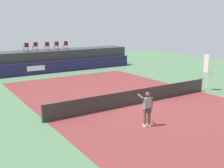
# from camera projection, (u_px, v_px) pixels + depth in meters

# --- Properties ---
(ground_plane) EXTENTS (48.00, 48.00, 0.00)m
(ground_plane) POSITION_uv_depth(u_px,v_px,m) (111.00, 94.00, 19.89)
(ground_plane) COLOR #4C704C
(court_inner) EXTENTS (12.00, 22.00, 0.00)m
(court_inner) POSITION_uv_depth(u_px,v_px,m) (137.00, 104.00, 17.44)
(court_inner) COLOR maroon
(court_inner) RESTS_ON ground
(sponsor_wall) EXTENTS (18.00, 0.22, 1.20)m
(sponsor_wall) POSITION_uv_depth(u_px,v_px,m) (57.00, 67.00, 28.35)
(sponsor_wall) COLOR #231E4C
(sponsor_wall) RESTS_ON ground
(spectator_platform) EXTENTS (18.00, 2.80, 2.20)m
(spectator_platform) POSITION_uv_depth(u_px,v_px,m) (50.00, 60.00, 29.71)
(spectator_platform) COLOR #38383D
(spectator_platform) RESTS_ON ground
(spectator_chair_far_left) EXTENTS (0.47, 0.47, 0.89)m
(spectator_chair_far_left) POSITION_uv_depth(u_px,v_px,m) (26.00, 47.00, 27.89)
(spectator_chair_far_left) COLOR #561919
(spectator_chair_far_left) RESTS_ON spectator_platform
(spectator_chair_left) EXTENTS (0.47, 0.47, 0.89)m
(spectator_chair_left) POSITION_uv_depth(u_px,v_px,m) (35.00, 46.00, 28.74)
(spectator_chair_left) COLOR #561919
(spectator_chair_left) RESTS_ON spectator_platform
(spectator_chair_center) EXTENTS (0.44, 0.44, 0.89)m
(spectator_chair_center) POSITION_uv_depth(u_px,v_px,m) (47.00, 46.00, 29.05)
(spectator_chair_center) COLOR #561919
(spectator_chair_center) RESTS_ON spectator_platform
(spectator_chair_right) EXTENTS (0.46, 0.46, 0.89)m
(spectator_chair_right) POSITION_uv_depth(u_px,v_px,m) (56.00, 45.00, 29.65)
(spectator_chair_right) COLOR #561919
(spectator_chair_right) RESTS_ON spectator_platform
(spectator_chair_far_right) EXTENTS (0.45, 0.45, 0.89)m
(spectator_chair_far_right) POSITION_uv_depth(u_px,v_px,m) (65.00, 45.00, 30.27)
(spectator_chair_far_right) COLOR #561919
(spectator_chair_far_right) RESTS_ON spectator_platform
(umpire_chair) EXTENTS (0.47, 0.47, 2.76)m
(umpire_chair) POSITION_uv_depth(u_px,v_px,m) (207.00, 70.00, 20.66)
(umpire_chair) COLOR white
(umpire_chair) RESTS_ON ground
(tennis_net) EXTENTS (12.40, 0.02, 0.95)m
(tennis_net) POSITION_uv_depth(u_px,v_px,m) (137.00, 97.00, 17.33)
(tennis_net) COLOR #2D2D2D
(tennis_net) RESTS_ON ground
(net_post_near) EXTENTS (0.10, 0.10, 1.00)m
(net_post_near) POSITION_uv_depth(u_px,v_px,m) (42.00, 114.00, 14.03)
(net_post_near) COLOR #4C4C51
(net_post_near) RESTS_ON ground
(net_post_far) EXTENTS (0.10, 0.10, 1.00)m
(net_post_far) POSITION_uv_depth(u_px,v_px,m) (201.00, 85.00, 20.62)
(net_post_far) COLOR #4C4C51
(net_post_far) RESTS_ON ground
(tennis_player) EXTENTS (0.56, 1.22, 1.77)m
(tennis_player) POSITION_uv_depth(u_px,v_px,m) (147.00, 108.00, 13.49)
(tennis_player) COLOR white
(tennis_player) RESTS_ON court_inner
(tennis_ball) EXTENTS (0.07, 0.07, 0.07)m
(tennis_ball) POSITION_uv_depth(u_px,v_px,m) (76.00, 106.00, 16.95)
(tennis_ball) COLOR #D8EA33
(tennis_ball) RESTS_ON court_inner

